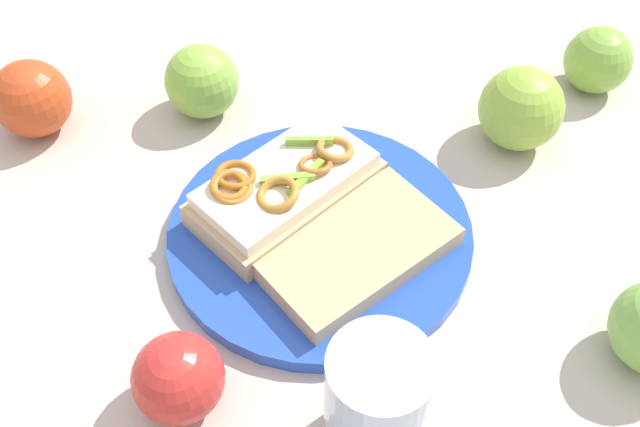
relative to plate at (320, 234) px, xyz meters
name	(u,v)px	position (x,y,z in m)	size (l,w,h in m)	color
ground_plane	(320,239)	(0.00, 0.00, -0.01)	(2.00, 2.00, 0.00)	#C1B1A2
plate	(320,234)	(0.00, 0.00, 0.00)	(0.27, 0.27, 0.02)	blue
sandwich	(285,188)	(-0.04, 0.02, 0.03)	(0.15, 0.19, 0.05)	tan
bread_slice_side	(355,249)	(0.04, -0.02, 0.02)	(0.16, 0.10, 0.02)	tan
apple_0	(202,81)	(-0.17, 0.12, 0.03)	(0.08, 0.08, 0.08)	#86B83F
apple_1	(521,108)	(0.14, 0.19, 0.03)	(0.08, 0.08, 0.08)	#90B73D
apple_2	(178,378)	(-0.04, -0.18, 0.03)	(0.07, 0.07, 0.07)	red
apple_3	(598,60)	(0.20, 0.30, 0.03)	(0.07, 0.07, 0.07)	#80AF3F
apple_4	(32,99)	(-0.32, 0.04, 0.03)	(0.08, 0.08, 0.08)	#C4431C
drinking_glass	(377,404)	(0.10, -0.16, 0.05)	(0.07, 0.07, 0.11)	silver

